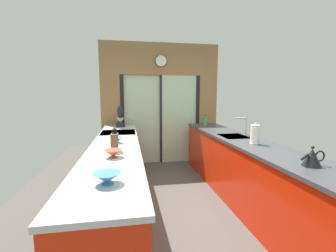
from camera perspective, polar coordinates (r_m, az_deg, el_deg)
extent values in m
cube|color=#4C4742|center=(3.74, 2.32, -16.98)|extent=(5.04, 7.60, 0.02)
cube|color=olive|center=(5.23, -1.88, 16.46)|extent=(2.64, 0.08, 0.70)
cube|color=#B2D1AD|center=(5.18, -6.45, 1.53)|extent=(0.80, 0.02, 2.00)
cube|color=#B2D1AD|center=(5.26, 2.75, 1.66)|extent=(0.80, 0.02, 2.00)
cube|color=black|center=(5.15, -11.32, 1.40)|extent=(0.08, 0.10, 2.00)
cube|color=black|center=(5.39, 7.28, 1.76)|extent=(0.08, 0.10, 2.00)
cube|color=black|center=(5.20, -1.81, 1.60)|extent=(0.04, 0.10, 2.00)
cube|color=olive|center=(5.17, -14.10, 1.33)|extent=(0.42, 0.08, 2.00)
cube|color=olive|center=(5.47, 9.78, 1.80)|extent=(0.42, 0.08, 2.00)
cylinder|color=white|center=(5.17, -1.78, 16.01)|extent=(0.24, 0.03, 0.24)
torus|color=black|center=(5.17, -1.78, 16.01)|extent=(0.26, 0.02, 0.26)
cube|color=red|center=(2.65, -13.54, -17.36)|extent=(0.58, 2.55, 0.88)
cube|color=red|center=(4.73, -11.90, -6.06)|extent=(0.58, 0.65, 0.88)
cube|color=#BCBCC1|center=(3.10, -13.10, -4.67)|extent=(0.62, 3.80, 0.04)
cube|color=red|center=(3.61, 17.92, -10.62)|extent=(0.58, 3.80, 0.88)
cube|color=#3D3D42|center=(3.50, 18.23, -3.45)|extent=(0.62, 3.80, 0.04)
cube|color=#B7BABC|center=(3.71, 16.15, -2.82)|extent=(0.40, 0.48, 0.05)
cylinder|color=#B7BABC|center=(3.78, 18.97, -0.13)|extent=(0.02, 0.02, 0.29)
cylinder|color=#B7BABC|center=(3.72, 17.85, 1.92)|extent=(0.18, 0.02, 0.02)
cube|color=#B7BABC|center=(4.13, -12.19, -8.11)|extent=(0.58, 0.60, 0.88)
cube|color=black|center=(4.12, -8.06, -7.48)|extent=(0.01, 0.48, 0.28)
cube|color=black|center=(4.03, -12.38, -1.73)|extent=(0.58, 0.60, 0.03)
cylinder|color=#B7BABC|center=(3.87, -7.99, -3.60)|extent=(0.02, 0.04, 0.04)
cylinder|color=#B7BABC|center=(4.05, -8.08, -3.10)|extent=(0.02, 0.04, 0.04)
cylinder|color=#B7BABC|center=(4.22, -8.16, -2.65)|extent=(0.02, 0.04, 0.04)
cylinder|color=teal|center=(1.74, -15.00, -13.73)|extent=(0.09, 0.09, 0.01)
cone|color=teal|center=(1.73, -15.05, -12.45)|extent=(0.21, 0.21, 0.08)
cylinder|color=#BC4C38|center=(2.42, -13.53, -7.59)|extent=(0.08, 0.08, 0.01)
cone|color=#BC4C38|center=(2.41, -13.56, -6.66)|extent=(0.19, 0.19, 0.07)
cylinder|color=teal|center=(3.12, -12.72, -4.12)|extent=(0.07, 0.07, 0.01)
cone|color=teal|center=(3.11, -12.74, -3.50)|extent=(0.16, 0.16, 0.06)
cube|color=brown|center=(2.64, -13.26, -4.11)|extent=(0.08, 0.14, 0.20)
cylinder|color=black|center=(2.62, -13.73, -1.47)|extent=(0.02, 0.02, 0.06)
cylinder|color=black|center=(2.62, -13.35, -1.31)|extent=(0.02, 0.02, 0.08)
cylinder|color=black|center=(2.62, -12.95, -1.38)|extent=(0.02, 0.02, 0.07)
cube|color=black|center=(4.73, -11.79, 0.34)|extent=(0.17, 0.26, 0.08)
cube|color=black|center=(4.81, -11.80, 2.14)|extent=(0.10, 0.08, 0.20)
ellipsoid|color=black|center=(4.69, -11.89, 3.47)|extent=(0.13, 0.12, 0.24)
cone|color=#B7BABC|center=(4.69, -11.83, 1.26)|extent=(0.15, 0.15, 0.13)
cone|color=black|center=(2.43, 32.43, -6.67)|extent=(0.17, 0.17, 0.16)
sphere|color=black|center=(2.41, 32.59, -4.55)|extent=(0.03, 0.03, 0.03)
cylinder|color=black|center=(2.38, 31.09, -6.67)|extent=(0.08, 0.02, 0.07)
torus|color=black|center=(2.48, 33.81, -6.31)|extent=(0.10, 0.01, 0.10)
cylinder|color=#339E56|center=(4.93, 9.30, 1.19)|extent=(0.07, 0.07, 0.16)
cylinder|color=#339E56|center=(4.92, 9.32, 2.36)|extent=(0.03, 0.03, 0.04)
cylinder|color=black|center=(4.92, 9.33, 2.65)|extent=(0.04, 0.04, 0.01)
cylinder|color=#B7BABC|center=(3.19, 20.90, -4.17)|extent=(0.13, 0.13, 0.01)
cylinder|color=white|center=(3.16, 21.01, -1.92)|extent=(0.11, 0.11, 0.24)
sphere|color=#B7BABC|center=(3.14, 21.13, 0.51)|extent=(0.03, 0.03, 0.03)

